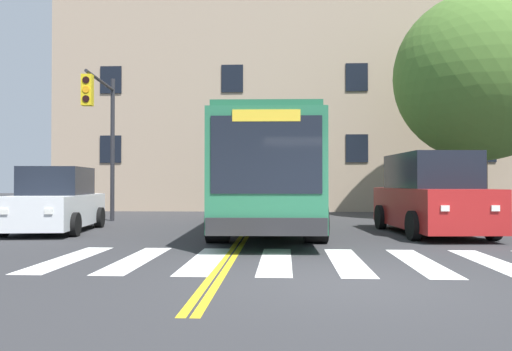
{
  "coord_description": "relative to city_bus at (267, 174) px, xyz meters",
  "views": [
    {
      "loc": [
        -0.94,
        -7.49,
        1.47
      ],
      "look_at": [
        -1.69,
        7.28,
        1.68
      ],
      "focal_mm": 35.0,
      "sensor_mm": 36.0,
      "label": 1
    }
  ],
  "objects": [
    {
      "name": "car_red_far_lane",
      "position": [
        4.71,
        -1.25,
        -0.67
      ],
      "size": [
        2.52,
        5.16,
        2.31
      ],
      "color": "#AD1E1E",
      "rests_on": "ground"
    },
    {
      "name": "building_facade",
      "position": [
        4.23,
        13.15,
        4.62
      ],
      "size": [
        31.32,
        7.68,
        12.74
      ],
      "color": "tan",
      "rests_on": "ground"
    },
    {
      "name": "car_white_near_lane",
      "position": [
        -6.3,
        -1.13,
        -0.89
      ],
      "size": [
        2.5,
        4.62,
        1.94
      ],
      "color": "white",
      "rests_on": "ground"
    },
    {
      "name": "lane_line_yellow_outer",
      "position": [
        -0.49,
        7.64,
        -1.75
      ],
      "size": [
        0.12,
        36.0,
        0.01
      ],
      "primitive_type": "cube",
      "color": "gold",
      "rests_on": "ground"
    },
    {
      "name": "car_silver_behind_bus",
      "position": [
        -1.05,
        10.97,
        -0.73
      ],
      "size": [
        2.5,
        5.01,
        2.17
      ],
      "color": "#B7BABF",
      "rests_on": "ground"
    },
    {
      "name": "ground_plane",
      "position": [
        1.39,
        -8.25,
        -1.76
      ],
      "size": [
        120.0,
        120.0,
        0.0
      ],
      "primitive_type": "plane",
      "color": "#303033"
    },
    {
      "name": "lane_line_yellow_inner",
      "position": [
        -0.65,
        7.64,
        -1.75
      ],
      "size": [
        0.12,
        36.0,
        0.01
      ],
      "primitive_type": "cube",
      "color": "gold",
      "rests_on": "ground"
    },
    {
      "name": "crosswalk",
      "position": [
        1.67,
        -6.36,
        -1.75
      ],
      "size": [
        11.25,
        3.42,
        0.01
      ],
      "color": "white",
      "rests_on": "ground"
    },
    {
      "name": "traffic_light_far_corner",
      "position": [
        -5.92,
        1.71,
        1.91
      ],
      "size": [
        0.53,
        3.43,
        5.46
      ],
      "color": "#28282D",
      "rests_on": "ground"
    },
    {
      "name": "street_tree_curbside_large",
      "position": [
        8.4,
        4.54,
        3.94
      ],
      "size": [
        7.54,
        6.93,
        9.07
      ],
      "color": "brown",
      "rests_on": "ground"
    },
    {
      "name": "city_bus",
      "position": [
        0.0,
        0.0,
        0.0
      ],
      "size": [
        3.13,
        11.64,
        3.2
      ],
      "color": "#28704C",
      "rests_on": "ground"
    }
  ]
}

